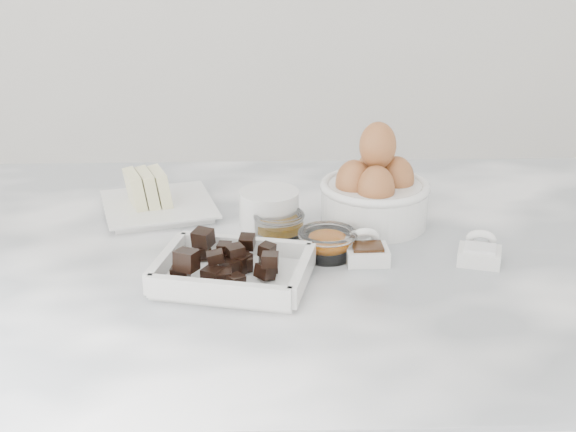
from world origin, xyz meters
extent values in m
cube|color=white|center=(0.00, 0.00, 0.92)|extent=(1.20, 0.80, 0.04)
cube|color=white|center=(-0.05, -0.10, 0.95)|extent=(0.20, 0.17, 0.01)
cube|color=white|center=(-0.18, 0.16, 0.95)|extent=(0.18, 0.18, 0.01)
cube|color=white|center=(-0.18, 0.16, 0.95)|extent=(0.20, 0.20, 0.00)
cylinder|color=white|center=(-0.01, 0.10, 0.97)|extent=(0.09, 0.09, 0.05)
cylinder|color=white|center=(-0.01, 0.10, 0.99)|extent=(0.07, 0.07, 0.01)
cylinder|color=white|center=(0.15, 0.09, 0.97)|extent=(0.16, 0.16, 0.06)
torus|color=white|center=(0.15, 0.09, 1.00)|extent=(0.16, 0.16, 0.01)
ellipsoid|color=#9D5D32|center=(0.18, 0.10, 1.01)|extent=(0.05, 0.05, 0.07)
ellipsoid|color=#9D5D32|center=(0.12, 0.09, 1.01)|extent=(0.05, 0.05, 0.07)
ellipsoid|color=#9D5D32|center=(0.15, 0.13, 1.01)|extent=(0.05, 0.05, 0.07)
ellipsoid|color=#9D5D32|center=(0.14, 0.06, 1.01)|extent=(0.05, 0.05, 0.07)
ellipsoid|color=#9D5D32|center=(0.15, 0.10, 1.06)|extent=(0.05, 0.05, 0.07)
cylinder|color=white|center=(0.01, 0.06, 0.95)|extent=(0.07, 0.07, 0.03)
torus|color=white|center=(0.01, 0.06, 0.97)|extent=(0.08, 0.08, 0.01)
cylinder|color=orange|center=(0.01, 0.06, 0.95)|extent=(0.06, 0.06, 0.01)
cylinder|color=white|center=(0.07, -0.01, 0.96)|extent=(0.08, 0.08, 0.03)
torus|color=white|center=(0.07, -0.01, 0.97)|extent=(0.08, 0.08, 0.01)
ellipsoid|color=orange|center=(0.07, -0.01, 0.96)|extent=(0.05, 0.05, 0.02)
cube|color=white|center=(0.12, -0.04, 0.95)|extent=(0.06, 0.05, 0.02)
cube|color=black|center=(0.12, -0.04, 0.96)|extent=(0.04, 0.03, 0.00)
torus|color=white|center=(0.12, -0.01, 0.96)|extent=(0.04, 0.03, 0.04)
cube|color=white|center=(0.27, -0.05, 0.95)|extent=(0.07, 0.06, 0.02)
cube|color=white|center=(0.27, -0.05, 0.96)|extent=(0.05, 0.04, 0.00)
torus|color=white|center=(0.28, -0.02, 0.96)|extent=(0.05, 0.04, 0.04)
camera|label=1|loc=(-0.01, -1.01, 1.40)|focal=50.00mm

